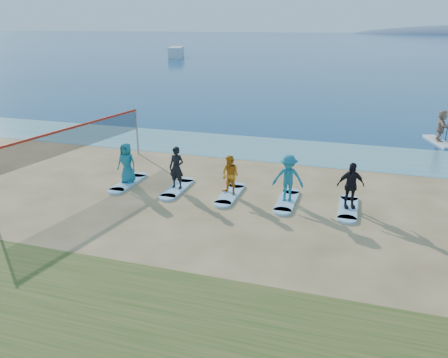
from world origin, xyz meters
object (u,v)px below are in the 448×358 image
(student_1, at_px, (177,168))
(student_2, at_px, (230,175))
(surfboard_4, at_px, (348,208))
(student_4, at_px, (351,185))
(volleyball_net, at_px, (75,139))
(surfboard_1, at_px, (177,188))
(student_0, at_px, (127,163))
(student_3, at_px, (288,178))
(surfboard_2, at_px, (230,195))
(paddleboarder, at_px, (441,126))
(surfboard_0, at_px, (128,183))
(surfboard_3, at_px, (287,201))
(boat_offshore_a, at_px, (176,57))
(paddleboard, at_px, (439,142))

(student_1, height_order, student_2, student_1)
(surfboard_4, height_order, student_4, student_4)
(volleyball_net, distance_m, surfboard_1, 5.21)
(student_0, xyz_separation_m, student_3, (7.13, 0.00, 0.05))
(volleyball_net, height_order, student_1, volleyball_net)
(surfboard_2, relative_size, student_2, 1.35)
(paddleboarder, height_order, surfboard_0, paddleboarder)
(student_2, height_order, surfboard_3, student_2)
(boat_offshore_a, height_order, surfboard_2, boat_offshore_a)
(volleyball_net, distance_m, surfboard_0, 3.11)
(volleyball_net, height_order, surfboard_0, volleyball_net)
(paddleboard, xyz_separation_m, boat_offshore_a, (-41.74, 57.48, -0.06))
(student_1, xyz_separation_m, student_4, (7.13, 0.00, -0.00))
(volleyball_net, height_order, boat_offshore_a, volleyball_net)
(student_0, distance_m, student_1, 2.38)
(boat_offshore_a, distance_m, student_0, 74.63)
(student_1, bearing_deg, student_2, 4.73)
(surfboard_3, height_order, surfboard_4, same)
(paddleboard, height_order, student_3, student_3)
(student_0, relative_size, surfboard_4, 0.81)
(paddleboard, distance_m, boat_offshore_a, 71.03)
(student_4, bearing_deg, surfboard_4, 0.00)
(surfboard_4, bearing_deg, student_4, 0.00)
(student_3, bearing_deg, boat_offshore_a, 112.78)
(surfboard_1, distance_m, student_2, 2.53)
(surfboard_4, relative_size, student_4, 1.22)
(surfboard_1, bearing_deg, boat_offshore_a, 113.28)
(surfboard_1, xyz_separation_m, surfboard_2, (2.38, 0.00, 0.00))
(surfboard_2, distance_m, student_3, 2.57)
(surfboard_0, bearing_deg, surfboard_2, 0.00)
(student_3, bearing_deg, volleyball_net, 176.68)
(student_2, bearing_deg, surfboard_1, -159.27)
(student_1, distance_m, surfboard_4, 7.19)
(surfboard_2, bearing_deg, surfboard_1, 180.00)
(student_3, relative_size, student_4, 1.05)
(paddleboard, bearing_deg, student_2, -144.90)
(student_1, relative_size, student_4, 1.00)
(student_0, height_order, surfboard_2, student_0)
(paddleboard, bearing_deg, surfboard_3, -137.21)
(paddleboarder, xyz_separation_m, boat_offshore_a, (-41.74, 57.48, -1.04))
(surfboard_2, bearing_deg, student_4, 0.00)
(paddleboarder, height_order, student_1, paddleboarder)
(student_0, relative_size, student_3, 0.95)
(surfboard_0, bearing_deg, surfboard_3, 0.00)
(volleyball_net, relative_size, student_2, 5.52)
(surfboard_1, relative_size, surfboard_4, 1.00)
(paddleboarder, distance_m, student_2, 15.24)
(paddleboarder, bearing_deg, student_0, 130.04)
(volleyball_net, distance_m, student_1, 4.96)
(surfboard_0, xyz_separation_m, surfboard_2, (4.75, 0.00, 0.00))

